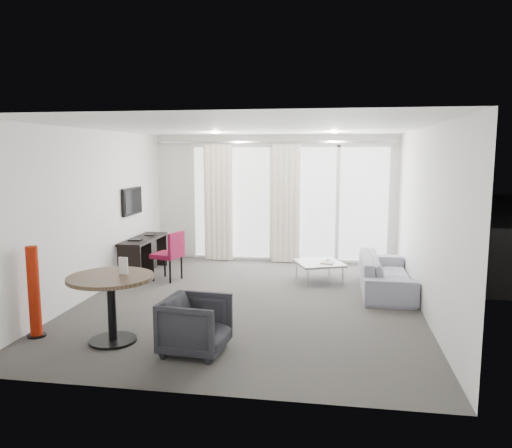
# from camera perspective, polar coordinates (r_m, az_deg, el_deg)

# --- Properties ---
(floor) EXTENTS (5.00, 6.00, 0.00)m
(floor) POSITION_cam_1_polar(r_m,az_deg,el_deg) (7.68, -0.72, -8.78)
(floor) COLOR #44413E
(floor) RESTS_ON ground
(ceiling) EXTENTS (5.00, 6.00, 0.00)m
(ceiling) POSITION_cam_1_polar(r_m,az_deg,el_deg) (7.36, -0.76, 10.98)
(ceiling) COLOR white
(ceiling) RESTS_ON ground
(wall_left) EXTENTS (0.00, 6.00, 2.60)m
(wall_left) POSITION_cam_1_polar(r_m,az_deg,el_deg) (8.21, -18.19, 1.19)
(wall_left) COLOR silver
(wall_left) RESTS_ON ground
(wall_right) EXTENTS (0.00, 6.00, 2.60)m
(wall_right) POSITION_cam_1_polar(r_m,az_deg,el_deg) (7.40, 18.69, 0.45)
(wall_right) COLOR silver
(wall_right) RESTS_ON ground
(wall_front) EXTENTS (5.00, 0.00, 2.60)m
(wall_front) POSITION_cam_1_polar(r_m,az_deg,el_deg) (4.52, -7.30, -3.88)
(wall_front) COLOR silver
(wall_front) RESTS_ON ground
(window_panel) EXTENTS (4.00, 0.02, 2.38)m
(window_panel) POSITION_cam_1_polar(r_m,az_deg,el_deg) (10.32, 3.76, 2.37)
(window_panel) COLOR white
(window_panel) RESTS_ON ground
(window_frame) EXTENTS (4.10, 0.06, 2.44)m
(window_frame) POSITION_cam_1_polar(r_m,az_deg,el_deg) (10.31, 3.75, 2.36)
(window_frame) COLOR white
(window_frame) RESTS_ON ground
(curtain_left) EXTENTS (0.60, 0.20, 2.38)m
(curtain_left) POSITION_cam_1_polar(r_m,az_deg,el_deg) (10.40, -4.32, 2.40)
(curtain_left) COLOR white
(curtain_left) RESTS_ON ground
(curtain_right) EXTENTS (0.60, 0.20, 2.38)m
(curtain_right) POSITION_cam_1_polar(r_m,az_deg,el_deg) (10.16, 3.39, 2.28)
(curtain_right) COLOR white
(curtain_right) RESTS_ON ground
(curtain_track) EXTENTS (4.80, 0.04, 0.04)m
(curtain_track) POSITION_cam_1_polar(r_m,az_deg,el_deg) (10.14, 2.02, 9.35)
(curtain_track) COLOR #B2B2B7
(curtain_track) RESTS_ON ceiling
(downlight_a) EXTENTS (0.12, 0.12, 0.02)m
(downlight_a) POSITION_cam_1_polar(r_m,az_deg,el_deg) (9.11, -4.67, 10.34)
(downlight_a) COLOR #FFE0B2
(downlight_a) RESTS_ON ceiling
(downlight_b) EXTENTS (0.12, 0.12, 0.02)m
(downlight_b) POSITION_cam_1_polar(r_m,az_deg,el_deg) (8.85, 8.88, 10.34)
(downlight_b) COLOR #FFE0B2
(downlight_b) RESTS_ON ceiling
(desk) EXTENTS (0.44, 1.42, 0.67)m
(desk) POSITION_cam_1_polar(r_m,az_deg,el_deg) (9.55, -12.70, -3.55)
(desk) COLOR black
(desk) RESTS_ON floor
(tv) EXTENTS (0.05, 0.80, 0.50)m
(tv) POSITION_cam_1_polar(r_m,az_deg,el_deg) (9.49, -13.96, 2.55)
(tv) COLOR black
(tv) RESTS_ON wall_left
(desk_chair) EXTENTS (0.58, 0.56, 0.87)m
(desk_chair) POSITION_cam_1_polar(r_m,az_deg,el_deg) (8.95, -10.12, -3.59)
(desk_chair) COLOR maroon
(desk_chair) RESTS_ON floor
(round_table) EXTENTS (1.29, 1.29, 0.80)m
(round_table) POSITION_cam_1_polar(r_m,az_deg,el_deg) (6.23, -16.16, -9.31)
(round_table) COLOR #413121
(round_table) RESTS_ON floor
(menu_card) EXTENTS (0.11, 0.03, 0.21)m
(menu_card) POSITION_cam_1_polar(r_m,az_deg,el_deg) (6.19, -14.86, -6.32)
(menu_card) COLOR white
(menu_card) RESTS_ON round_table
(red_lamp) EXTENTS (0.29, 0.29, 1.12)m
(red_lamp) POSITION_cam_1_polar(r_m,az_deg,el_deg) (6.68, -24.04, -7.10)
(red_lamp) COLOR #981B07
(red_lamp) RESTS_ON floor
(tub_armchair) EXTENTS (0.76, 0.75, 0.64)m
(tub_armchair) POSITION_cam_1_polar(r_m,az_deg,el_deg) (5.75, -6.94, -11.39)
(tub_armchair) COLOR #222228
(tub_armchair) RESTS_ON floor
(coffee_table) EXTENTS (0.99, 0.99, 0.34)m
(coffee_table) POSITION_cam_1_polar(r_m,az_deg,el_deg) (8.85, 7.22, -5.42)
(coffee_table) COLOR gray
(coffee_table) RESTS_ON floor
(remote) EXTENTS (0.08, 0.17, 0.02)m
(remote) POSITION_cam_1_polar(r_m,az_deg,el_deg) (8.92, 8.16, -4.08)
(remote) COLOR black
(remote) RESTS_ON coffee_table
(magazine) EXTENTS (0.24, 0.29, 0.02)m
(magazine) POSITION_cam_1_polar(r_m,az_deg,el_deg) (8.78, 8.14, -4.28)
(magazine) COLOR gray
(magazine) RESTS_ON coffee_table
(sofa) EXTENTS (0.78, 1.99, 0.58)m
(sofa) POSITION_cam_1_polar(r_m,az_deg,el_deg) (8.43, 14.60, -5.47)
(sofa) COLOR gray
(sofa) RESTS_ON floor
(terrace_slab) EXTENTS (5.60, 3.00, 0.12)m
(terrace_slab) POSITION_cam_1_polar(r_m,az_deg,el_deg) (12.00, 4.39, -2.91)
(terrace_slab) COLOR #4D4D50
(terrace_slab) RESTS_ON ground
(rattan_chair_a) EXTENTS (0.61, 0.61, 0.74)m
(rattan_chair_a) POSITION_cam_1_polar(r_m,az_deg,el_deg) (11.83, 6.45, -0.99)
(rattan_chair_a) COLOR brown
(rattan_chair_a) RESTS_ON terrace_slab
(rattan_chair_b) EXTENTS (0.59, 0.59, 0.75)m
(rattan_chair_b) POSITION_cam_1_polar(r_m,az_deg,el_deg) (12.48, 14.25, -0.68)
(rattan_chair_b) COLOR brown
(rattan_chair_b) RESTS_ON terrace_slab
(rattan_table) EXTENTS (0.51, 0.51, 0.47)m
(rattan_table) POSITION_cam_1_polar(r_m,az_deg,el_deg) (11.47, 8.82, -2.01)
(rattan_table) COLOR brown
(rattan_table) RESTS_ON terrace_slab
(balustrade) EXTENTS (5.50, 0.06, 1.05)m
(balustrade) POSITION_cam_1_polar(r_m,az_deg,el_deg) (13.34, 4.94, 0.64)
(balustrade) COLOR #B2B2B7
(balustrade) RESTS_ON terrace_slab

